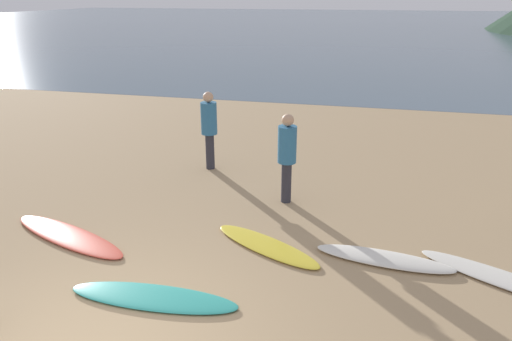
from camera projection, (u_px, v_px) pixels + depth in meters
ground_plane at (270, 133)px, 14.67m from camera, size 120.00×120.00×0.20m
ocean_water at (357, 23)px, 63.50m from camera, size 140.00×100.00×0.01m
surfboard_2 at (68, 236)px, 8.21m from camera, size 2.70×1.47×0.06m
surfboard_3 at (153, 297)px, 6.56m from camera, size 2.42×0.69×0.06m
surfboard_4 at (267, 246)px, 7.90m from camera, size 2.11×1.47×0.06m
surfboard_5 at (384, 258)px, 7.49m from camera, size 2.16×0.75×0.09m
surfboard_6 at (508, 281)px, 6.94m from camera, size 2.52×1.63×0.07m
person_0 at (209, 124)px, 11.07m from camera, size 0.37×0.37×1.83m
person_2 at (287, 151)px, 9.27m from camera, size 0.36×0.36×1.79m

